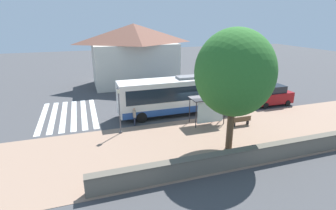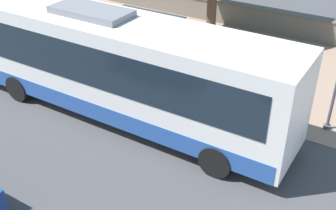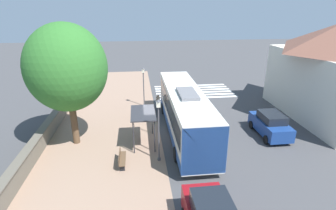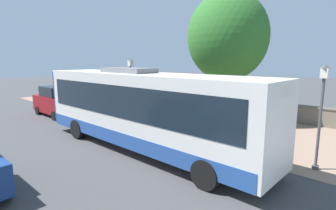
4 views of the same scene
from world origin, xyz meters
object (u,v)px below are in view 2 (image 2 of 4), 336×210
(pedestrian, at_px, (276,110))
(bench, at_px, (115,37))
(bus_shelter, at_px, (145,25))
(street_lamp_near, at_px, (80,11))
(bus, at_px, (117,65))

(pedestrian, bearing_deg, bench, -108.89)
(bus_shelter, xyz_separation_m, street_lamp_near, (1.06, -2.44, 0.47))
(bus_shelter, height_order, bench, bus_shelter)
(pedestrian, height_order, street_lamp_near, street_lamp_near)
(bus, distance_m, street_lamp_near, 4.34)
(bus, bearing_deg, bench, -140.61)
(bus, height_order, street_lamp_near, street_lamp_near)
(bus_shelter, relative_size, street_lamp_near, 0.72)
(bus, distance_m, pedestrian, 5.44)
(bench, distance_m, street_lamp_near, 3.15)
(bus_shelter, bearing_deg, street_lamp_near, -66.53)
(pedestrian, distance_m, street_lamp_near, 8.87)
(pedestrian, xyz_separation_m, street_lamp_near, (-0.67, -8.71, 1.55))
(bus, height_order, bus_shelter, bus)
(bus, bearing_deg, bus_shelter, -160.72)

